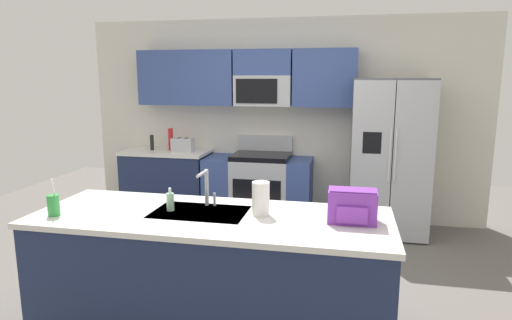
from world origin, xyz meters
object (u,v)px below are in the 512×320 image
at_px(pepper_mill, 152,142).
at_px(drink_cup_green, 54,205).
at_px(soap_dispenser, 170,201).
at_px(backpack, 352,205).
at_px(toaster, 183,145).
at_px(bottle_red, 171,139).
at_px(refrigerator, 389,157).
at_px(paper_towel_roll, 261,199).
at_px(range_oven, 258,188).
at_px(sink_faucet, 206,185).

bearing_deg(pepper_mill, drink_cup_green, -78.87).
relative_size(drink_cup_green, soap_dispenser, 1.58).
bearing_deg(backpack, soap_dispenser, -179.74).
bearing_deg(toaster, bottle_red, 153.86).
bearing_deg(backpack, toaster, 131.31).
bearing_deg(soap_dispenser, refrigerator, 54.38).
relative_size(bottle_red, backpack, 0.91).
bearing_deg(bottle_red, refrigerator, -2.51).
xyz_separation_m(paper_towel_roll, backpack, (0.63, -0.03, -0.00)).
xyz_separation_m(refrigerator, drink_cup_green, (-2.50, -2.71, 0.05)).
distance_m(pepper_mill, backpack, 3.61).
relative_size(toaster, backpack, 0.87).
relative_size(toaster, drink_cup_green, 1.04).
bearing_deg(backpack, refrigerator, 79.67).
height_order(refrigerator, drink_cup_green, refrigerator).
distance_m(range_oven, refrigerator, 1.67).
bearing_deg(drink_cup_green, range_oven, 71.99).
distance_m(toaster, soap_dispenser, 2.59).
relative_size(bottle_red, soap_dispenser, 1.71).
xyz_separation_m(drink_cup_green, soap_dispenser, (0.76, 0.28, -0.01)).
distance_m(toaster, paper_towel_roll, 2.86).
relative_size(bottle_red, drink_cup_green, 1.08).
xyz_separation_m(pepper_mill, soap_dispenser, (1.31, -2.50, -0.03)).
relative_size(range_oven, paper_towel_roll, 5.67).
xyz_separation_m(bottle_red, backpack, (2.36, -2.55, -0.03)).
bearing_deg(sink_faucet, backpack, -7.83).
relative_size(range_oven, backpack, 4.25).
height_order(refrigerator, sink_faucet, refrigerator).
bearing_deg(bottle_red, pepper_mill, -167.73).
bearing_deg(backpack, drink_cup_green, -172.06).
relative_size(bottle_red, sink_faucet, 1.03).
relative_size(range_oven, sink_faucet, 4.82).
height_order(toaster, soap_dispenser, toaster).
bearing_deg(range_oven, drink_cup_green, -108.01).
bearing_deg(sink_faucet, refrigerator, 56.37).
height_order(drink_cup_green, backpack, drink_cup_green).
height_order(paper_towel_roll, backpack, paper_towel_roll).
bearing_deg(pepper_mill, sink_faucet, -56.86).
bearing_deg(paper_towel_roll, toaster, 122.10).
bearing_deg(toaster, sink_faucet, -64.92).
xyz_separation_m(range_oven, soap_dispenser, (-0.15, -2.50, 0.53)).
xyz_separation_m(sink_faucet, drink_cup_green, (-0.99, -0.43, -0.09)).
height_order(range_oven, refrigerator, refrigerator).
bearing_deg(drink_cup_green, pepper_mill, 101.13).
relative_size(toaster, bottle_red, 0.96).
bearing_deg(bottle_red, paper_towel_roll, -55.58).
height_order(drink_cup_green, paper_towel_roll, drink_cup_green).
distance_m(toaster, drink_cup_green, 2.73).
distance_m(pepper_mill, bottle_red, 0.26).
height_order(bottle_red, backpack, bottle_red).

